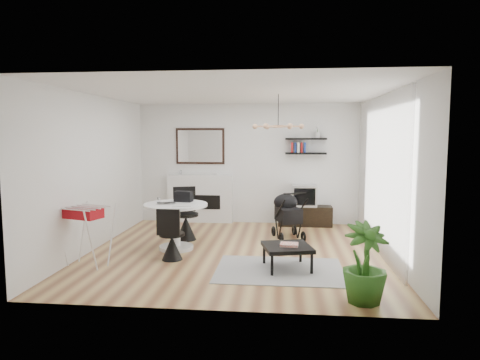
# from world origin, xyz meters

# --- Properties ---
(floor) EXTENTS (5.00, 5.00, 0.00)m
(floor) POSITION_xyz_m (0.00, 0.00, 0.00)
(floor) COLOR brown
(floor) RESTS_ON ground
(ceiling) EXTENTS (5.00, 5.00, 0.00)m
(ceiling) POSITION_xyz_m (0.00, 0.00, 2.70)
(ceiling) COLOR white
(ceiling) RESTS_ON wall_back
(wall_back) EXTENTS (5.00, 0.00, 5.00)m
(wall_back) POSITION_xyz_m (0.00, 2.50, 1.35)
(wall_back) COLOR white
(wall_back) RESTS_ON floor
(wall_left) EXTENTS (0.00, 5.00, 5.00)m
(wall_left) POSITION_xyz_m (-2.50, 0.00, 1.35)
(wall_left) COLOR white
(wall_left) RESTS_ON floor
(wall_right) EXTENTS (0.00, 5.00, 5.00)m
(wall_right) POSITION_xyz_m (2.50, 0.00, 1.35)
(wall_right) COLOR white
(wall_right) RESTS_ON floor
(sheer_curtain) EXTENTS (0.04, 3.60, 2.60)m
(sheer_curtain) POSITION_xyz_m (2.40, 0.20, 1.35)
(sheer_curtain) COLOR white
(sheer_curtain) RESTS_ON wall_right
(fireplace) EXTENTS (1.50, 0.17, 2.16)m
(fireplace) POSITION_xyz_m (-1.10, 2.42, 0.69)
(fireplace) COLOR white
(fireplace) RESTS_ON floor
(shelf_lower) EXTENTS (0.90, 0.25, 0.04)m
(shelf_lower) POSITION_xyz_m (1.28, 2.37, 1.60)
(shelf_lower) COLOR black
(shelf_lower) RESTS_ON wall_back
(shelf_upper) EXTENTS (0.90, 0.25, 0.04)m
(shelf_upper) POSITION_xyz_m (1.28, 2.37, 1.92)
(shelf_upper) COLOR black
(shelf_upper) RESTS_ON wall_back
(pendant_lamp) EXTENTS (0.90, 0.90, 0.10)m
(pendant_lamp) POSITION_xyz_m (0.70, 0.30, 2.15)
(pendant_lamp) COLOR tan
(pendant_lamp) RESTS_ON ceiling
(tv_console) EXTENTS (1.18, 0.41, 0.44)m
(tv_console) POSITION_xyz_m (1.28, 2.28, 0.22)
(tv_console) COLOR black
(tv_console) RESTS_ON floor
(crt_tv) EXTENTS (0.54, 0.47, 0.47)m
(crt_tv) POSITION_xyz_m (1.26, 2.28, 0.68)
(crt_tv) COLOR silver
(crt_tv) RESTS_ON tv_console
(dining_table) EXTENTS (1.11, 1.11, 0.81)m
(dining_table) POSITION_xyz_m (-1.07, 0.05, 0.53)
(dining_table) COLOR white
(dining_table) RESTS_ON floor
(laptop) EXTENTS (0.37, 0.30, 0.03)m
(laptop) POSITION_xyz_m (-1.21, -0.02, 0.82)
(laptop) COLOR black
(laptop) RESTS_ON dining_table
(black_bag) EXTENTS (0.34, 0.23, 0.19)m
(black_bag) POSITION_xyz_m (-0.98, 0.30, 0.90)
(black_bag) COLOR black
(black_bag) RESTS_ON dining_table
(newspaper) EXTENTS (0.33, 0.28, 0.01)m
(newspaper) POSITION_xyz_m (-0.88, -0.11, 0.82)
(newspaper) COLOR silver
(newspaper) RESTS_ON dining_table
(drinking_glass) EXTENTS (0.05, 0.05, 0.09)m
(drinking_glass) POSITION_xyz_m (-1.40, 0.17, 0.86)
(drinking_glass) COLOR white
(drinking_glass) RESTS_ON dining_table
(chair_far) EXTENTS (0.52, 0.54, 1.00)m
(chair_far) POSITION_xyz_m (-1.06, 0.76, 0.32)
(chair_far) COLOR black
(chair_far) RESTS_ON floor
(chair_near) EXTENTS (0.41, 0.41, 0.86)m
(chair_near) POSITION_xyz_m (-0.97, -0.60, 0.27)
(chair_near) COLOR black
(chair_near) RESTS_ON floor
(drying_rack) EXTENTS (0.77, 0.74, 0.93)m
(drying_rack) POSITION_xyz_m (-2.18, -1.03, 0.49)
(drying_rack) COLOR white
(drying_rack) RESTS_ON floor
(stroller) EXTENTS (0.68, 0.86, 0.96)m
(stroller) POSITION_xyz_m (0.89, 1.10, 0.41)
(stroller) COLOR black
(stroller) RESTS_ON floor
(rug) EXTENTS (1.87, 1.35, 0.01)m
(rug) POSITION_xyz_m (0.76, -0.97, 0.01)
(rug) COLOR gray
(rug) RESTS_ON floor
(coffee_table) EXTENTS (0.82, 0.82, 0.35)m
(coffee_table) POSITION_xyz_m (0.87, -0.87, 0.32)
(coffee_table) COLOR black
(coffee_table) RESTS_ON rug
(magazines) EXTENTS (0.28, 0.22, 0.04)m
(magazines) POSITION_xyz_m (0.90, -0.90, 0.38)
(magazines) COLOR #D64835
(magazines) RESTS_ON coffee_table
(potted_plant) EXTENTS (0.70, 0.70, 0.97)m
(potted_plant) POSITION_xyz_m (1.77, -2.08, 0.48)
(potted_plant) COLOR #295C1A
(potted_plant) RESTS_ON floor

